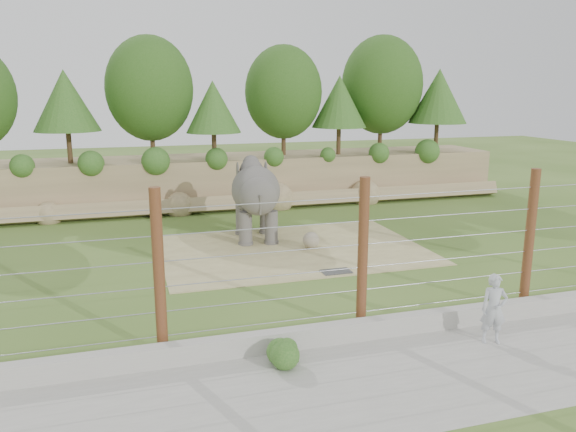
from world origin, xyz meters
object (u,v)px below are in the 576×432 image
object	(u,v)px
elephant	(256,201)
barrier_fence	(363,256)
zookeeper	(494,309)
stone_ball	(311,240)

from	to	relation	value
elephant	barrier_fence	distance (m)	9.53
elephant	barrier_fence	size ratio (longest dim) A/B	0.19
barrier_fence	zookeeper	size ratio (longest dim) A/B	11.64
elephant	zookeeper	size ratio (longest dim) A/B	2.25
barrier_fence	stone_ball	bearing A→B (deg)	80.63
elephant	stone_ball	bearing A→B (deg)	-42.73
stone_ball	zookeeper	world-z (taller)	zookeeper
barrier_fence	zookeeper	distance (m)	3.40
elephant	barrier_fence	xyz separation A→B (m)	(0.47, -9.51, 0.41)
elephant	barrier_fence	world-z (taller)	barrier_fence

